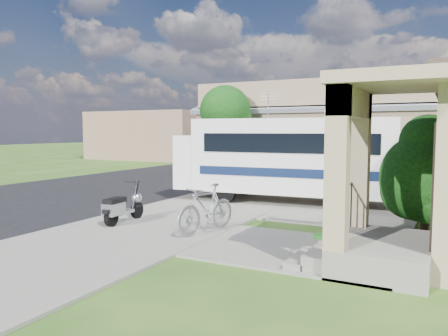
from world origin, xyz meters
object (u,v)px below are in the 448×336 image
at_px(motorhome, 286,156).
at_px(van, 264,151).
at_px(garden_hose, 324,240).
at_px(bicycle, 206,211).
at_px(shrub, 430,174).
at_px(pickup_truck, 227,157).
at_px(scooter, 122,207).

xyz_separation_m(motorhome, van, (-7.06, 15.33, -0.66)).
bearing_deg(garden_hose, van, 115.53).
relative_size(motorhome, garden_hose, 16.97).
bearing_deg(bicycle, motorhome, 100.93).
relative_size(shrub, pickup_truck, 0.46).
distance_m(shrub, scooter, 7.60).
bearing_deg(shrub, motorhome, 148.27).
xyz_separation_m(bicycle, garden_hose, (2.71, 0.37, -0.47)).
height_order(scooter, garden_hose, scooter).
relative_size(motorhome, shrub, 2.62).
bearing_deg(bicycle, garden_hose, 20.79).
bearing_deg(shrub, bicycle, -153.17).
bearing_deg(garden_hose, scooter, -174.62).
height_order(bicycle, pickup_truck, pickup_truck).
bearing_deg(pickup_truck, van, -97.23).
relative_size(pickup_truck, van, 0.95).
height_order(pickup_truck, garden_hose, pickup_truck).
height_order(shrub, bicycle, shrub).
distance_m(pickup_truck, garden_hose, 16.59).
bearing_deg(pickup_truck, garden_hose, 114.77).
bearing_deg(motorhome, shrub, -36.51).
relative_size(van, garden_hose, 14.79).
bearing_deg(shrub, scooter, -160.87).
height_order(motorhome, garden_hose, motorhome).
bearing_deg(bicycle, scooter, -164.44).
distance_m(bicycle, van, 21.58).
height_order(motorhome, scooter, motorhome).
height_order(shrub, pickup_truck, shrub).
bearing_deg(scooter, shrub, 15.06).
bearing_deg(scooter, van, 98.05).
bearing_deg(scooter, pickup_truck, 102.28).
distance_m(shrub, van, 21.47).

